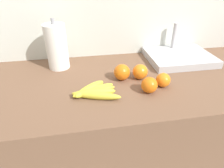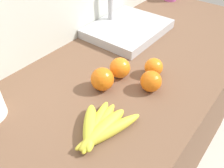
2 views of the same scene
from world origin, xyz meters
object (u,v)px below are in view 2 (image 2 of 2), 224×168
at_px(orange_front, 151,81).
at_px(sink_basin, 127,28).
at_px(orange_back_left, 102,79).
at_px(orange_far_right, 121,68).
at_px(banana_bunch, 100,128).
at_px(orange_center, 154,67).

bearing_deg(orange_front, sink_basin, 45.98).
bearing_deg(orange_back_left, orange_far_right, -5.84).
relative_size(orange_back_left, sink_basin, 0.22).
distance_m(banana_bunch, sink_basin, 0.62).
xyz_separation_m(banana_bunch, sink_basin, (0.55, 0.29, 0.00)).
relative_size(orange_center, orange_front, 0.92).
bearing_deg(orange_far_right, orange_center, -46.32).
relative_size(orange_center, sink_basin, 0.18).
bearing_deg(orange_far_right, sink_basin, 31.03).
height_order(orange_back_left, sink_basin, sink_basin).
distance_m(banana_bunch, orange_back_left, 0.20).
relative_size(orange_front, sink_basin, 0.20).
bearing_deg(orange_center, orange_back_left, 151.01).
relative_size(orange_far_right, orange_center, 1.12).
bearing_deg(banana_bunch, sink_basin, 27.88).
height_order(banana_bunch, sink_basin, sink_basin).
height_order(orange_center, orange_front, orange_front).
height_order(orange_far_right, orange_center, orange_far_right).
height_order(orange_far_right, orange_back_left, orange_back_left).
bearing_deg(sink_basin, orange_center, -128.53).
height_order(orange_front, sink_basin, sink_basin).
xyz_separation_m(orange_far_right, orange_front, (0.00, -0.13, -0.00)).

